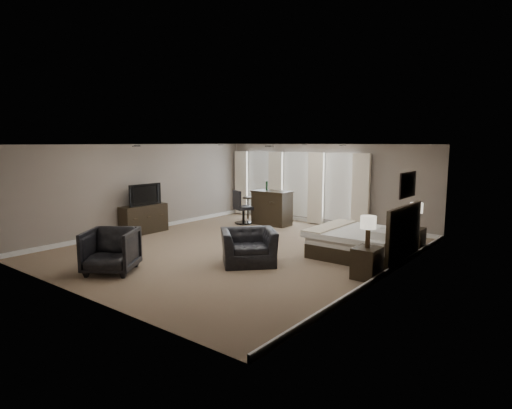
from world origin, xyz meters
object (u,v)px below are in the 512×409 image
Objects in this scene: bed at (357,229)px; armchair_far at (111,249)px; nightstand_far at (415,239)px; bar_stool_left at (248,208)px; lamp_far at (416,215)px; armchair_near at (249,241)px; bar_stool_right at (275,214)px; nightstand_near at (367,263)px; lamp_near at (368,232)px; dresser at (144,219)px; bar_counter at (272,208)px; desk_chair at (243,207)px; tv at (143,203)px.

armchair_far is at bearing -128.15° from bed.
bar_stool_left reaches higher than nightstand_far.
lamp_far reaches higher than armchair_near.
nightstand_near is at bearing -35.35° from bar_stool_right.
bar_stool_left is at bearing 172.25° from nightstand_far.
lamp_near reaches higher than lamp_far.
nightstand_near is 2.95m from lamp_far.
armchair_near is at bearing -165.42° from lamp_near.
bar_counter reaches higher than dresser.
bar_stool_right is 0.73× the size of desk_chair.
lamp_far is 0.54× the size of armchair_near.
lamp_near is at bearing 0.32° from dresser.
tv is 1.41× the size of bar_stool_left.
desk_chair is (-5.56, 2.90, -0.37)m from lamp_near.
bar_counter is at bearing 153.77° from bed.
bar_stool_left is at bearing 156.18° from bed.
bar_stool_right is (-0.21, 6.06, -0.09)m from armchair_far.
bed is 2.04× the size of armchair_far.
lamp_near is at bearing -35.25° from bar_counter.
lamp_near reaches higher than bar_counter.
lamp_far is 0.57× the size of desk_chair.
armchair_near is at bearing 16.14° from armchair_far.
dresser is 1.78× the size of bar_stool_right.
lamp_far reaches higher than bar_stool_left.
bar_stool_right is at bearing 57.26° from armchair_far.
bar_stool_left is (-6.04, 0.82, -0.47)m from lamp_far.
desk_chair is at bearing 162.69° from bed.
bed is 1.41× the size of dresser.
bar_counter reaches higher than armchair_far.
bed is 5.63m from bar_stool_left.
dresser reaches higher than nightstand_near.
lamp_near is at bearing -90.00° from nightstand_far.
nightstand_near is 2.56m from armchair_near.
lamp_far is 7.52m from tv.
nightstand_near is 0.43× the size of dresser.
armchair_far is (-4.28, -2.87, -0.43)m from lamp_near.
armchair_far is at bearing -126.59° from nightstand_far.
armchair_near is at bearing -97.72° from tv.
nightstand_near is at bearing -35.25° from bar_counter.
desk_chair is at bearing -59.71° from bar_stool_left.
tv is 0.98× the size of desk_chair.
nightstand_far is 0.42× the size of bar_counter.
lamp_far is at bearing -66.99° from tv.
dresser is 1.45× the size of armchair_far.
armchair_far is at bearing -146.17° from lamp_near.
bed is 3.74× the size of nightstand_far.
nightstand_near is 0.80× the size of bar_stool_left.
bed reaches higher than armchair_near.
tv is at bearing -156.99° from nightstand_far.
desk_chair is (-5.56, 0.00, 0.28)m from nightstand_far.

